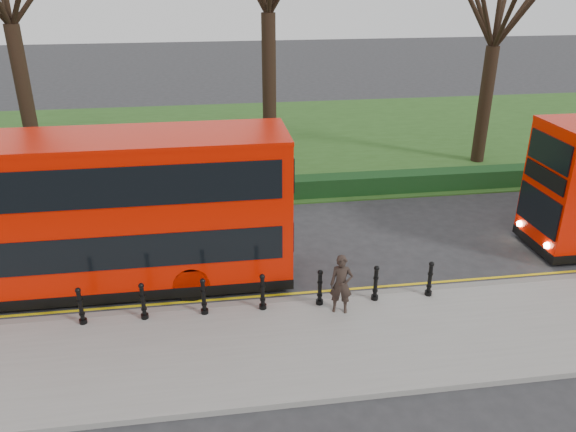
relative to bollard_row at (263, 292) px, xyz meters
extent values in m
plane|color=#28282B|center=(-0.45, 1.35, -0.65)|extent=(120.00, 120.00, 0.00)
cube|color=gray|center=(-0.45, -1.65, -0.58)|extent=(60.00, 4.00, 0.15)
cube|color=slate|center=(-0.45, 0.35, -0.58)|extent=(60.00, 0.25, 0.16)
cube|color=#274B19|center=(-0.45, 16.35, -0.62)|extent=(60.00, 18.00, 0.06)
cube|color=black|center=(-0.45, 8.15, -0.25)|extent=(60.00, 0.90, 0.80)
cube|color=yellow|center=(-0.45, 0.65, -0.64)|extent=(60.00, 0.10, 0.01)
cube|color=yellow|center=(-0.45, 0.85, -0.64)|extent=(60.00, 0.10, 0.01)
cylinder|color=black|center=(-8.45, 11.35, 2.63)|extent=(0.60, 0.60, 6.57)
cylinder|color=black|center=(1.55, 11.35, 2.79)|extent=(0.60, 0.60, 6.87)
cylinder|color=black|center=(11.55, 11.35, 2.04)|extent=(0.60, 0.60, 5.37)
cylinder|color=black|center=(-4.66, 0.00, 0.00)|extent=(0.15, 0.15, 1.00)
cylinder|color=black|center=(-3.11, 0.00, 0.00)|extent=(0.15, 0.15, 1.00)
cylinder|color=black|center=(-1.55, 0.00, 0.00)|extent=(0.15, 0.15, 1.00)
cylinder|color=black|center=(0.00, 0.00, 0.00)|extent=(0.15, 0.15, 1.00)
cylinder|color=black|center=(1.55, 0.00, 0.00)|extent=(0.15, 0.15, 1.00)
cylinder|color=black|center=(3.11, 0.00, 0.00)|extent=(0.15, 0.15, 1.00)
cylinder|color=black|center=(4.66, 0.00, 0.00)|extent=(0.15, 0.15, 1.00)
cube|color=red|center=(-4.64, 2.14, 1.77)|extent=(11.20, 2.55, 4.12)
cube|color=black|center=(-4.64, 2.14, -0.34)|extent=(11.22, 2.57, 0.31)
cube|color=black|center=(-3.82, 0.85, 1.03)|extent=(8.96, 0.04, 0.97)
cube|color=black|center=(-4.64, 0.85, 2.86)|extent=(10.59, 0.04, 1.07)
cylinder|color=black|center=(-1.89, 1.02, -0.14)|extent=(1.02, 0.31, 1.02)
cylinder|color=black|center=(-1.89, 3.25, -0.14)|extent=(1.02, 0.31, 1.02)
cube|color=black|center=(9.09, 2.30, 1.96)|extent=(0.06, 2.12, 0.53)
cylinder|color=black|center=(10.66, 3.36, -0.17)|extent=(0.97, 0.29, 0.97)
imported|color=#2C211B|center=(2.03, -0.42, 0.32)|extent=(0.68, 0.54, 1.64)
camera|label=1|loc=(-1.21, -12.76, 7.92)|focal=35.00mm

